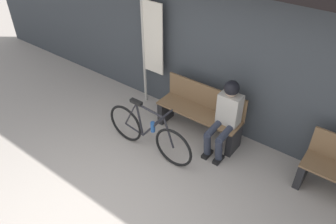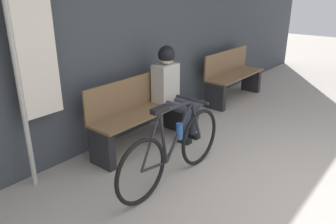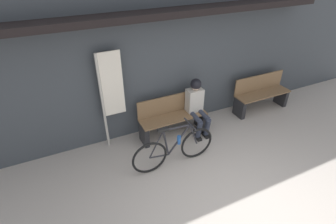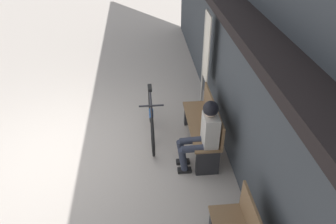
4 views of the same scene
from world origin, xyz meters
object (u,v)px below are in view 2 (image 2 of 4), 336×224
(park_bench_near, at_px, (139,116))
(banner_pole, at_px, (32,66))
(bicycle, at_px, (174,149))
(park_bench_far, at_px, (233,78))
(person_seated, at_px, (171,85))

(park_bench_near, xyz_separation_m, banner_pole, (-1.20, 0.22, 0.82))
(park_bench_near, height_order, banner_pole, banner_pole)
(bicycle, height_order, park_bench_far, bicycle)
(park_bench_near, distance_m, bicycle, 0.95)
(park_bench_near, distance_m, person_seated, 0.60)
(person_seated, bearing_deg, park_bench_near, 168.13)
(person_seated, relative_size, park_bench_far, 0.86)
(park_bench_far, relative_size, banner_pole, 0.73)
(bicycle, distance_m, park_bench_far, 2.94)
(bicycle, relative_size, park_bench_far, 1.13)
(bicycle, distance_m, person_seated, 1.22)
(person_seated, bearing_deg, banner_pole, 169.36)
(person_seated, bearing_deg, bicycle, -139.96)
(person_seated, height_order, park_bench_far, person_seated)
(park_bench_far, bearing_deg, person_seated, -176.80)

